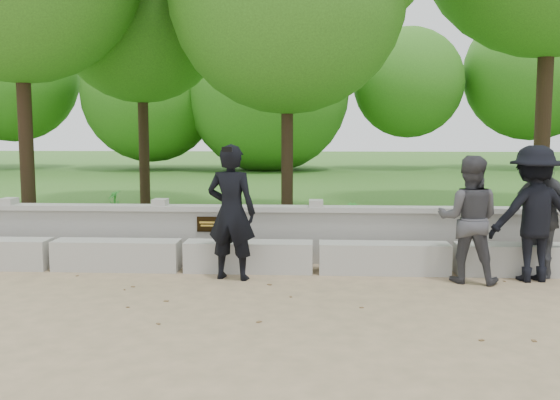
{
  "coord_description": "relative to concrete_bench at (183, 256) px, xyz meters",
  "views": [
    {
      "loc": [
        1.97,
        -7.2,
        2.11
      ],
      "look_at": [
        1.48,
        1.57,
        1.11
      ],
      "focal_mm": 40.0,
      "sensor_mm": 36.0,
      "label": 1
    }
  ],
  "objects": [
    {
      "name": "concrete_bench",
      "position": [
        0.0,
        0.0,
        0.0
      ],
      "size": [
        11.9,
        0.45,
        0.45
      ],
      "color": "#ABA9A2",
      "rests_on": "ground"
    },
    {
      "name": "visitor_left",
      "position": [
        4.1,
        -0.46,
        0.65
      ],
      "size": [
        1.0,
        0.87,
        1.76
      ],
      "color": "#3E3D42",
      "rests_on": "ground"
    },
    {
      "name": "shrub_b",
      "position": [
        2.67,
        2.22,
        0.29
      ],
      "size": [
        0.37,
        0.36,
        0.52
      ],
      "primitive_type": "imported",
      "rotation": [
        0.0,
        0.0,
        2.46
      ],
      "color": "green",
      "rests_on": "lawn"
    },
    {
      "name": "man_main",
      "position": [
        0.81,
        -0.48,
        0.73
      ],
      "size": [
        0.78,
        0.7,
        1.91
      ],
      "color": "black",
      "rests_on": "ground"
    },
    {
      "name": "tree_center",
      "position": [
        -2.26,
        6.18,
        4.93
      ],
      "size": [
        4.2,
        4.2,
        7.02
      ],
      "color": "#382619",
      "rests_on": "lawn"
    },
    {
      "name": "shrub_a",
      "position": [
        -3.36,
        1.4,
        0.35
      ],
      "size": [
        0.4,
        0.33,
        0.64
      ],
      "primitive_type": "imported",
      "rotation": [
        0.0,
        0.0,
        0.34
      ],
      "color": "green",
      "rests_on": "lawn"
    },
    {
      "name": "ground",
      "position": [
        -0.0,
        -1.9,
        -0.22
      ],
      "size": [
        80.0,
        80.0,
        0.0
      ],
      "primitive_type": "plane",
      "color": "tan",
      "rests_on": "ground"
    },
    {
      "name": "parapet_wall",
      "position": [
        0.0,
        0.7,
        0.24
      ],
      "size": [
        12.5,
        0.35,
        0.9
      ],
      "color": "#A19E98",
      "rests_on": "ground"
    },
    {
      "name": "lawn",
      "position": [
        -0.0,
        12.1,
        -0.1
      ],
      "size": [
        40.0,
        22.0,
        0.25
      ],
      "primitive_type": "cube",
      "color": "#2A6719",
      "rests_on": "ground"
    },
    {
      "name": "visitor_mid",
      "position": [
        5.01,
        -0.34,
        0.72
      ],
      "size": [
        1.33,
        0.91,
        1.89
      ],
      "color": "black",
      "rests_on": "ground"
    },
    {
      "name": "visitor_right",
      "position": [
        5.25,
        -0.1,
        0.67
      ],
      "size": [
        1.0,
        1.09,
        1.79
      ],
      "color": "#414246",
      "rests_on": "ground"
    },
    {
      "name": "shrub_d",
      "position": [
        -2.18,
        3.56,
        0.33
      ],
      "size": [
        0.44,
        0.45,
        0.61
      ],
      "primitive_type": "imported",
      "rotation": [
        0.0,
        0.0,
        5.26
      ],
      "color": "green",
      "rests_on": "lawn"
    }
  ]
}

